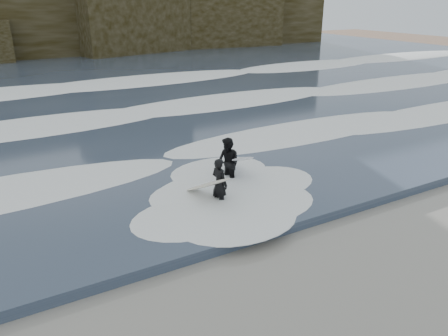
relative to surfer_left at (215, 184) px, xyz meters
The scene contains 8 objects.
ground 5.49m from the surfer_left, 80.41° to the right, with size 120.00×120.00×0.00m, color #8C6144.
sea 23.67m from the surfer_left, 87.81° to the left, with size 90.00×52.00×0.30m, color #303B50.
headland 40.87m from the surfer_left, 88.72° to the left, with size 70.00×9.00×10.00m, color black.
foam_near 3.78m from the surfer_left, 76.05° to the left, with size 60.00×3.20×0.20m, color white.
foam_mid 10.69m from the surfer_left, 85.14° to the left, with size 60.00×4.00×0.24m, color white.
foam_far 19.67m from the surfer_left, 87.36° to the left, with size 60.00×4.80×0.30m, color white.
surfer_left is the anchor object (origin of this frame).
surfer_right 1.70m from the surfer_left, 45.12° to the left, with size 1.35×2.31×1.72m.
Camera 1 is at (-6.56, -5.12, 6.03)m, focal length 35.00 mm.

